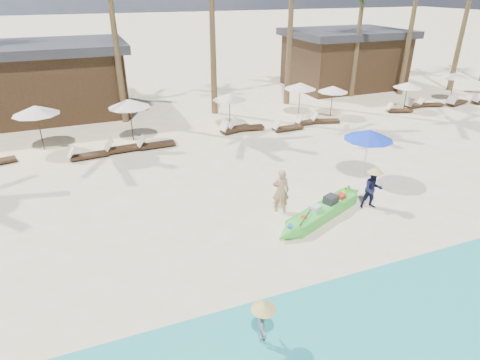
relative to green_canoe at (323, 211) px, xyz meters
name	(u,v)px	position (x,y,z in m)	size (l,w,h in m)	color
ground	(285,234)	(-1.73, -0.51, -0.23)	(240.00, 240.00, 0.00)	beige
wet_sand_strip	(388,351)	(-1.73, -5.51, -0.22)	(240.00, 4.50, 0.01)	tan
green_canoe	(323,211)	(0.00, 0.00, 0.00)	(5.00, 2.39, 0.67)	green
tourist	(281,191)	(-1.23, 0.90, 0.59)	(0.60, 0.39, 1.63)	tan
vendor_green	(373,190)	(1.97, -0.07, 0.51)	(0.72, 0.56, 1.47)	#121433
vendor_yellow	(263,323)	(-4.25, -4.31, 0.41)	(0.59, 0.34, 0.92)	gray
blue_umbrella	(369,135)	(3.27, 2.11, 1.70)	(1.98, 1.98, 2.13)	#99999E
resort_parasol_4	(35,110)	(-9.42, 10.54, 1.78)	(2.17, 2.17, 2.23)	#362616
lounger_4_left	(86,155)	(-7.52, 8.55, -0.02)	(1.82, 0.68, 0.60)	#362616
lounger_4_right	(124,147)	(-5.75, 8.83, 0.00)	(2.02, 0.74, 0.67)	#362616
resort_parasol_5	(129,103)	(-5.12, 10.30, 1.75)	(2.13, 2.13, 2.19)	#362616
lounger_5_left	(154,144)	(-4.28, 8.79, -0.02)	(1.87, 0.63, 0.63)	#362616
resort_parasol_6	(230,97)	(0.34, 10.48, 1.54)	(1.90, 1.90, 1.96)	#362616
lounger_6_left	(234,128)	(0.28, 9.58, -0.01)	(2.04, 1.06, 0.66)	#362616
lounger_6_right	(245,127)	(0.90, 9.61, 0.00)	(2.03, 0.91, 0.66)	#362616
resort_parasol_7	(300,86)	(5.20, 11.22, 1.59)	(1.96, 1.96, 2.01)	#362616
lounger_7_left	(286,127)	(3.06, 8.76, -0.02)	(1.81, 0.58, 0.61)	#362616
lounger_7_right	(307,121)	(4.69, 9.30, -0.04)	(1.72, 0.65, 0.57)	#362616
resort_parasol_8	(333,89)	(6.91, 10.23, 1.47)	(1.82, 1.82, 1.88)	#362616
lounger_8_left	(324,120)	(5.79, 9.20, -0.04)	(1.73, 0.97, 0.56)	#362616
resort_parasol_9	(408,85)	(12.07, 9.62, 1.41)	(1.76, 1.76, 1.82)	#362616
lounger_9_left	(398,110)	(11.35, 9.35, -0.04)	(1.73, 1.04, 0.56)	#362616
lounger_9_right	(415,105)	(13.19, 9.82, -0.01)	(1.94, 0.84, 0.64)	#362616
resort_parasol_10	(455,75)	(16.86, 10.42, 1.51)	(1.87, 1.87, 1.93)	#362616
lounger_10_left	(429,104)	(14.25, 9.69, -0.03)	(1.78, 0.98, 0.58)	#362616
lounger_10_right	(456,102)	(16.23, 9.31, -0.01)	(1.95, 1.00, 0.63)	#362616
pavilion_west	(36,80)	(-9.73, 16.99, 1.96)	(10.80, 6.60, 4.30)	#362616
pavilion_east	(344,58)	(12.27, 16.99, 1.97)	(8.80, 6.60, 4.30)	#362616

